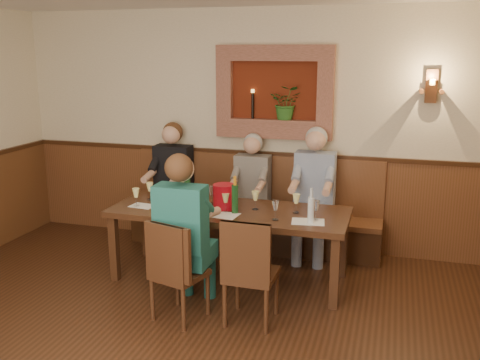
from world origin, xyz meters
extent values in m
cube|color=beige|center=(0.00, 3.00, 1.40)|extent=(6.00, 0.04, 2.80)
cube|color=brown|center=(0.00, 2.98, 0.55)|extent=(6.00, 0.04, 1.10)
cube|color=#381E0F|center=(0.00, 2.98, 1.12)|extent=(6.02, 0.06, 0.05)
cube|color=#5D1E0D|center=(0.20, 2.98, 1.85)|extent=(1.00, 0.02, 0.70)
cube|color=#9E6050|center=(0.20, 2.94, 2.29)|extent=(1.36, 0.12, 0.18)
cube|color=#9E6050|center=(0.20, 2.94, 1.41)|extent=(1.36, 0.12, 0.18)
cube|color=#9E6050|center=(-0.39, 2.94, 1.85)|extent=(0.18, 0.12, 0.70)
cube|color=#9E6050|center=(0.79, 2.94, 1.85)|extent=(0.18, 0.12, 0.70)
cube|color=#9E6050|center=(0.20, 2.94, 1.52)|extent=(1.00, 0.14, 0.04)
imported|color=#2A5F20|center=(0.35, 2.94, 1.74)|extent=(0.35, 0.30, 0.39)
cylinder|color=black|center=(-0.05, 2.94, 1.69)|extent=(0.03, 0.03, 0.30)
cylinder|color=#FFBF59|center=(-0.05, 2.94, 1.86)|extent=(0.04, 0.04, 0.04)
cube|color=brown|center=(1.90, 2.95, 1.95)|extent=(0.12, 0.08, 0.35)
cylinder|color=brown|center=(1.80, 2.88, 1.90)|extent=(0.05, 0.18, 0.05)
cylinder|color=brown|center=(2.00, 2.88, 1.90)|extent=(0.05, 0.18, 0.05)
cylinder|color=#FFBF59|center=(1.90, 2.82, 2.00)|extent=(0.06, 0.06, 0.06)
cube|color=#3A2111|center=(0.00, 1.85, 0.72)|extent=(2.40, 0.90, 0.06)
cube|color=#3A2111|center=(-1.12, 1.48, 0.34)|extent=(0.08, 0.08, 0.69)
cube|color=#3A2111|center=(1.12, 1.48, 0.34)|extent=(0.08, 0.08, 0.69)
cube|color=#3A2111|center=(-1.12, 2.22, 0.34)|extent=(0.08, 0.08, 0.69)
cube|color=#3A2111|center=(1.12, 2.22, 0.34)|extent=(0.08, 0.08, 0.69)
cube|color=#381E0F|center=(0.00, 2.76, 0.20)|extent=(3.00, 0.40, 0.40)
cube|color=brown|center=(0.00, 2.76, 0.42)|extent=(3.00, 0.45, 0.06)
cube|color=brown|center=(0.00, 2.95, 0.78)|extent=(3.00, 0.06, 0.66)
cube|color=#3A2111|center=(-0.16, 0.92, 0.19)|extent=(0.48, 0.48, 0.39)
cube|color=#3A2111|center=(-0.16, 0.92, 0.41)|extent=(0.50, 0.50, 0.05)
cube|color=#3A2111|center=(-0.22, 0.75, 0.68)|extent=(0.40, 0.15, 0.48)
cube|color=#3A2111|center=(0.45, 1.04, 0.20)|extent=(0.41, 0.41, 0.40)
cube|color=#3A2111|center=(0.45, 1.04, 0.43)|extent=(0.43, 0.43, 0.05)
cube|color=#3A2111|center=(0.45, 0.85, 0.71)|extent=(0.43, 0.05, 0.51)
cube|color=black|center=(-1.00, 2.60, 0.23)|extent=(0.44, 0.47, 0.45)
cube|color=black|center=(-1.00, 2.78, 0.91)|extent=(0.44, 0.23, 0.58)
sphere|color=#D8A384|center=(-1.00, 2.74, 1.34)|extent=(0.22, 0.22, 0.22)
sphere|color=#4C2D19|center=(-1.00, 2.79, 1.36)|extent=(0.24, 0.24, 0.24)
cube|color=#585351|center=(0.00, 2.62, 0.23)|extent=(0.41, 0.42, 0.45)
cube|color=#585351|center=(0.00, 2.78, 0.87)|extent=(0.41, 0.21, 0.53)
sphere|color=#D8A384|center=(0.00, 2.74, 1.26)|extent=(0.20, 0.20, 0.20)
sphere|color=#B2B2B2|center=(0.00, 2.79, 1.28)|extent=(0.22, 0.22, 0.22)
cube|color=navy|center=(0.73, 2.60, 0.23)|extent=(0.45, 0.47, 0.45)
cube|color=navy|center=(0.73, 2.78, 0.92)|extent=(0.45, 0.24, 0.59)
sphere|color=#D8A384|center=(0.73, 2.74, 1.35)|extent=(0.22, 0.22, 0.22)
sphere|color=#B2B2B2|center=(0.73, 2.79, 1.37)|extent=(0.25, 0.25, 0.25)
cube|color=#184D55|center=(-0.16, 1.16, 0.23)|extent=(0.44, 0.46, 0.45)
cube|color=#184D55|center=(-0.16, 0.98, 0.91)|extent=(0.44, 0.23, 0.58)
sphere|color=#D8A384|center=(-0.16, 1.02, 1.33)|extent=(0.22, 0.22, 0.22)
sphere|color=#4C2D19|center=(-0.16, 0.97, 1.35)|extent=(0.24, 0.24, 0.24)
cylinder|color=red|center=(-0.05, 1.85, 0.88)|extent=(0.24, 0.24, 0.25)
cylinder|color=#19471E|center=(0.09, 1.74, 0.89)|extent=(0.08, 0.08, 0.28)
cylinder|color=orange|center=(0.09, 1.74, 1.08)|extent=(0.04, 0.04, 0.09)
cylinder|color=#19471E|center=(-0.51, 1.99, 0.89)|extent=(0.08, 0.08, 0.27)
cylinder|color=#19471E|center=(-0.51, 1.99, 1.07)|extent=(0.03, 0.03, 0.09)
cylinder|color=silver|center=(0.86, 1.64, 0.87)|extent=(0.06, 0.06, 0.24)
cylinder|color=silver|center=(0.86, 1.64, 1.04)|extent=(0.03, 0.03, 0.09)
cube|color=white|center=(-0.89, 1.71, 0.75)|extent=(0.27, 0.21, 0.00)
cube|color=white|center=(-0.01, 1.64, 0.75)|extent=(0.34, 0.25, 0.00)
cube|color=white|center=(0.83, 1.66, 0.75)|extent=(0.33, 0.26, 0.00)
cube|color=white|center=(-0.32, 1.57, 0.75)|extent=(0.35, 0.28, 0.00)
camera|label=1|loc=(1.56, -3.10, 2.31)|focal=40.00mm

